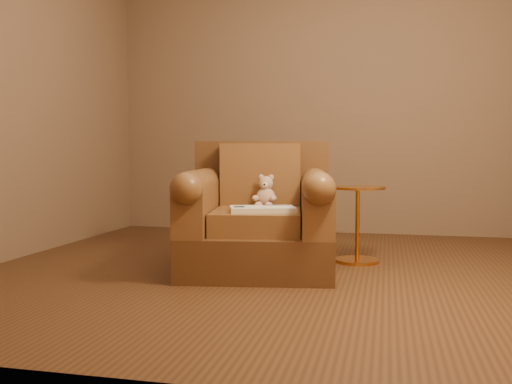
# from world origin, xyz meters

# --- Properties ---
(floor) EXTENTS (4.00, 4.00, 0.00)m
(floor) POSITION_xyz_m (0.00, 0.00, 0.00)
(floor) COLOR #54331D
(floor) RESTS_ON ground
(room) EXTENTS (4.02, 4.02, 2.71)m
(room) POSITION_xyz_m (0.00, 0.00, 1.71)
(room) COLOR #836651
(room) RESTS_ON ground
(armchair) EXTENTS (1.14, 1.10, 0.91)m
(armchair) POSITION_xyz_m (-0.08, -0.01, 0.35)
(armchair) COLOR #57361D
(armchair) RESTS_ON floor
(teddy_bear) EXTENTS (0.17, 0.19, 0.24)m
(teddy_bear) POSITION_xyz_m (-0.04, 0.08, 0.52)
(teddy_bear) COLOR #C9A28D
(teddy_bear) RESTS_ON armchair
(guidebook) EXTENTS (0.49, 0.38, 0.03)m
(guidebook) POSITION_xyz_m (0.00, -0.21, 0.45)
(guidebook) COLOR beige
(guidebook) RESTS_ON armchair
(side_table) EXTENTS (0.41, 0.41, 0.57)m
(side_table) POSITION_xyz_m (0.59, 0.43, 0.31)
(side_table) COLOR gold
(side_table) RESTS_ON floor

